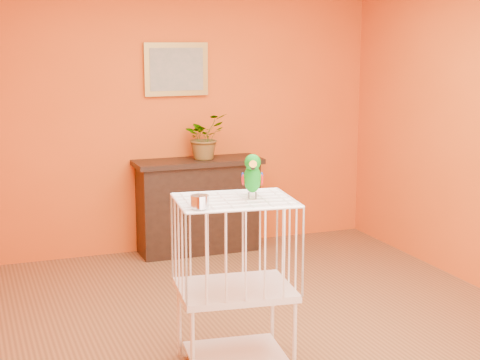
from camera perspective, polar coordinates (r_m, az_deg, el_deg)
name	(u,v)px	position (r m, az deg, el deg)	size (l,w,h in m)	color
ground	(266,329)	(5.35, 2.04, -11.48)	(4.50, 4.50, 0.00)	brown
room_shell	(268,107)	(4.96, 2.17, 5.68)	(4.50, 4.50, 4.50)	#DE5514
console_cabinet	(198,206)	(7.08, -3.25, -2.01)	(1.22, 0.44, 0.90)	black
potted_plant	(204,141)	(7.02, -2.85, 3.02)	(0.39, 0.43, 0.34)	#26722D
framed_picture	(176,69)	(7.04, -4.96, 8.55)	(0.62, 0.04, 0.50)	#A78A3B
birdcage	(235,281)	(4.59, -0.39, -7.86)	(0.76, 0.62, 1.08)	white
feed_cup	(200,202)	(4.20, -3.14, -1.69)	(0.11, 0.11, 0.07)	silver
parrot	(252,175)	(4.46, 0.97, 0.36)	(0.15, 0.25, 0.28)	#59544C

